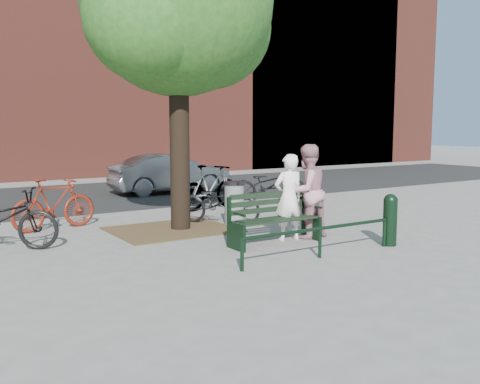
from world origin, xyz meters
TOP-DOWN VIEW (x-y plane):
  - ground at (0.00, 0.00)m, footprint 90.00×90.00m
  - dirt_pit at (-1.00, 2.20)m, footprint 2.40×2.00m
  - road at (0.00, 8.50)m, footprint 40.00×7.00m
  - townhouse_row at (0.17, 16.00)m, footprint 45.00×4.00m
  - park_bench at (-0.00, 0.08)m, footprint 1.74×0.54m
  - guard_railing at (0.00, -1.20)m, footprint 3.06×0.06m
  - street_tree at (-0.75, 2.20)m, footprint 4.20×3.80m
  - person_left at (0.41, 0.15)m, footprint 0.63×0.46m
  - person_right at (0.85, 0.15)m, footprint 0.90×0.72m
  - bollard at (1.65, -1.19)m, footprint 0.25×0.25m
  - litter_bin at (0.38, 2.00)m, footprint 0.46×0.46m
  - bicycle_b at (-3.00, 3.54)m, footprint 1.84×0.82m
  - bicycle_c at (0.17, 2.29)m, footprint 1.75×1.72m
  - bicycle_d at (1.06, 4.20)m, footprint 1.98×0.94m
  - bicycle_e at (2.56, 3.74)m, footprint 2.28×1.35m
  - parked_car at (1.65, 7.80)m, footprint 3.81×1.46m

SIDE VIEW (x-z plane):
  - ground at x=0.00m, z-range 0.00..0.00m
  - road at x=0.00m, z-range 0.00..0.01m
  - dirt_pit at x=-1.00m, z-range 0.00..0.02m
  - guard_railing at x=0.00m, z-range 0.15..0.66m
  - litter_bin at x=0.38m, z-range 0.01..0.95m
  - park_bench at x=0.00m, z-range -0.01..0.97m
  - bicycle_c at x=0.17m, z-range 0.00..0.96m
  - bollard at x=1.65m, z-range 0.03..0.96m
  - bicycle_b at x=-3.00m, z-range 0.00..1.07m
  - bicycle_e at x=2.56m, z-range 0.00..1.13m
  - bicycle_d at x=1.06m, z-range 0.00..1.15m
  - parked_car at x=1.65m, z-range 0.00..1.24m
  - person_left at x=0.41m, z-range 0.00..1.61m
  - person_right at x=0.85m, z-range 0.00..1.78m
  - street_tree at x=-0.75m, z-range 1.17..7.67m
  - townhouse_row at x=0.17m, z-range -0.75..13.25m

